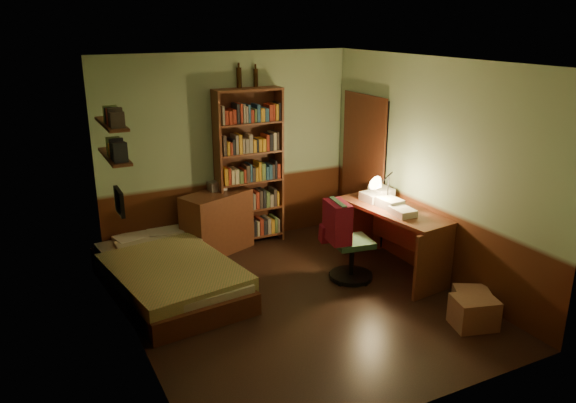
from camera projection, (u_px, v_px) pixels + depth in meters
name	position (u px, v px, depth m)	size (l,w,h in m)	color
floor	(298.00, 302.00, 6.24)	(3.50, 4.00, 0.02)	black
ceiling	(300.00, 60.00, 5.42)	(3.50, 4.00, 0.02)	silver
wall_back	(229.00, 151.00, 7.53)	(3.50, 0.02, 2.60)	#93AF87
wall_left	(127.00, 216.00, 5.07)	(0.02, 4.00, 2.60)	#93AF87
wall_right	(431.00, 170.00, 6.59)	(0.02, 4.00, 2.60)	#93AF87
wall_front	(427.00, 261.00, 4.13)	(3.50, 0.02, 2.60)	#93AF87
doorway	(364.00, 170.00, 7.77)	(0.06, 0.90, 2.00)	black
door_trim	(362.00, 170.00, 7.75)	(0.02, 0.98, 2.08)	#411D10
bed	(167.00, 263.00, 6.45)	(1.17, 2.19, 0.65)	#838F4F
dresser	(217.00, 222.00, 7.48)	(0.92, 0.46, 0.82)	#5C2D1B
mini_stereo	(217.00, 186.00, 7.47)	(0.22, 0.17, 0.12)	#B2B2B7
bookshelf	(249.00, 168.00, 7.57)	(0.92, 0.29, 2.14)	#5C2D1B
bottle_left	(239.00, 78.00, 7.26)	(0.07, 0.07, 0.26)	black
bottle_right	(256.00, 78.00, 7.36)	(0.06, 0.06, 0.23)	black
desk	(394.00, 239.00, 6.90)	(0.63, 1.52, 0.81)	#5C2D1B
paper_stack	(371.00, 197.00, 7.02)	(0.20, 0.27, 0.11)	silver
desk_lamp	(389.00, 179.00, 6.83)	(0.20, 0.20, 0.65)	black
office_chair	(352.00, 238.00, 6.64)	(0.52, 0.46, 1.04)	#30573A
red_jacket	(344.00, 184.00, 6.14)	(0.22, 0.40, 0.48)	maroon
wall_shelf_lower	(115.00, 156.00, 5.97)	(0.20, 0.90, 0.03)	#5C2D1B
wall_shelf_upper	(111.00, 124.00, 5.86)	(0.20, 0.90, 0.03)	#5C2D1B
framed_picture	(119.00, 202.00, 5.62)	(0.04, 0.32, 0.26)	black
cardboard_box_a	(474.00, 312.00, 5.69)	(0.42, 0.34, 0.32)	#8F6148
cardboard_box_b	(471.00, 300.00, 6.01)	(0.36, 0.29, 0.25)	#8F6148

